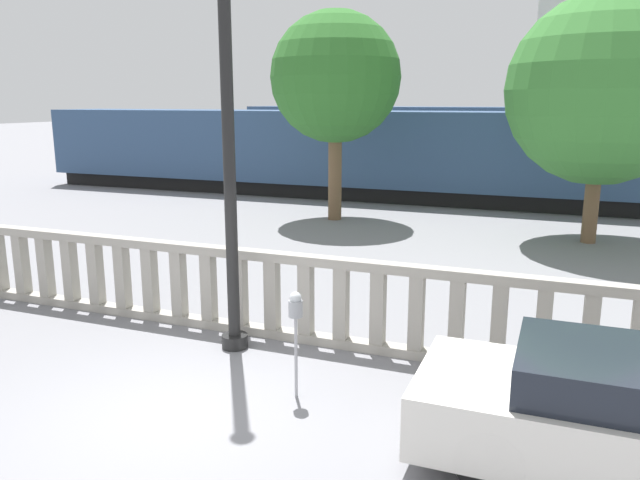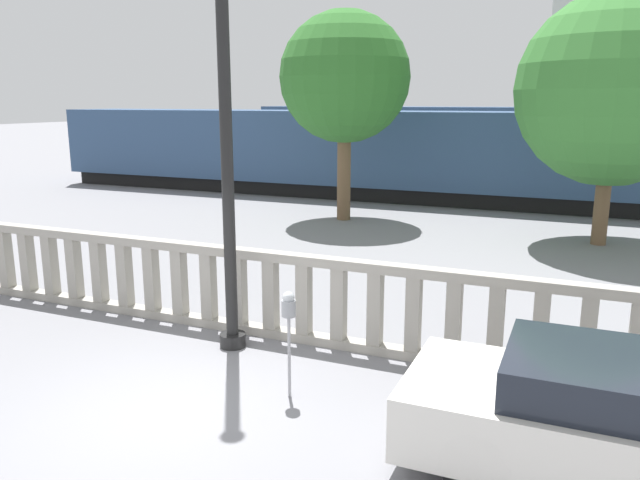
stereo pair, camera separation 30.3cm
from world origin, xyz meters
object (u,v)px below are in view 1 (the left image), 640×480
(train_far, at_px, (421,136))
(tree_right, at_px, (602,90))
(lamppost, at_px, (228,124))
(parking_meter, at_px, (296,313))
(train_near, at_px, (352,152))
(tree_left, at_px, (335,78))

(train_far, xyz_separation_m, tree_right, (8.04, -16.18, 2.14))
(lamppost, height_order, parking_meter, lamppost)
(train_near, distance_m, tree_right, 10.15)
(parking_meter, height_order, tree_right, tree_right)
(tree_left, bearing_deg, train_near, 102.22)
(train_near, distance_m, train_far, 10.81)
(parking_meter, distance_m, train_near, 16.83)
(parking_meter, distance_m, tree_right, 11.72)
(lamppost, xyz_separation_m, tree_left, (-2.15, 10.30, 0.97))
(train_far, relative_size, tree_left, 3.02)
(tree_right, bearing_deg, lamppost, -118.11)
(lamppost, xyz_separation_m, train_far, (-2.88, 25.83, -1.57))
(lamppost, bearing_deg, tree_right, 61.89)
(tree_left, bearing_deg, tree_right, -5.06)
(tree_left, bearing_deg, train_far, 92.68)
(lamppost, distance_m, train_far, 26.04)
(parking_meter, distance_m, tree_left, 12.42)
(lamppost, distance_m, tree_left, 10.57)
(tree_left, distance_m, tree_right, 7.35)
(parking_meter, relative_size, train_far, 0.07)
(train_far, height_order, tree_right, tree_right)
(parking_meter, xyz_separation_m, train_far, (-4.38, 26.96, 0.64))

